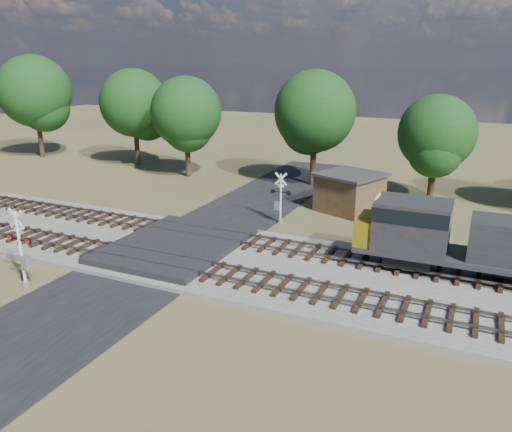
% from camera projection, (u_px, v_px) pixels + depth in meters
% --- Properties ---
extents(ground, '(160.00, 160.00, 0.00)m').
position_uv_depth(ground, '(172.00, 254.00, 30.15)').
color(ground, '#454B28').
rests_on(ground, ground).
extents(ballast_bed, '(140.00, 10.00, 0.30)m').
position_uv_depth(ballast_bed, '(335.00, 277.00, 26.59)').
color(ballast_bed, gray).
rests_on(ballast_bed, ground).
extents(road, '(7.00, 60.00, 0.08)m').
position_uv_depth(road, '(172.00, 254.00, 30.14)').
color(road, black).
rests_on(road, ground).
extents(crossing_panel, '(7.00, 9.00, 0.62)m').
position_uv_depth(crossing_panel, '(176.00, 247.00, 30.49)').
color(crossing_panel, '#262628').
rests_on(crossing_panel, ground).
extents(track_near, '(140.00, 2.60, 0.33)m').
position_uv_depth(track_near, '(199.00, 269.00, 27.06)').
color(track_near, black).
rests_on(track_near, ballast_bed).
extents(track_far, '(140.00, 2.60, 0.33)m').
position_uv_depth(track_far, '(240.00, 240.00, 31.40)').
color(track_far, black).
rests_on(track_far, ballast_bed).
extents(crossing_signal_near, '(1.71, 0.37, 4.23)m').
position_uv_depth(crossing_signal_near, '(23.00, 256.00, 25.26)').
color(crossing_signal_near, silver).
rests_on(crossing_signal_near, ground).
extents(crossing_signal_far, '(1.51, 0.33, 3.75)m').
position_uv_depth(crossing_signal_far, '(280.00, 202.00, 35.45)').
color(crossing_signal_far, silver).
rests_on(crossing_signal_far, ground).
extents(equipment_shed, '(5.72, 5.72, 2.99)m').
position_uv_depth(equipment_shed, '(350.00, 192.00, 38.41)').
color(equipment_shed, '#462C1E').
rests_on(equipment_shed, ground).
extents(treeline, '(83.40, 9.84, 11.90)m').
position_uv_depth(treeline, '(339.00, 112.00, 43.47)').
color(treeline, black).
rests_on(treeline, ground).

